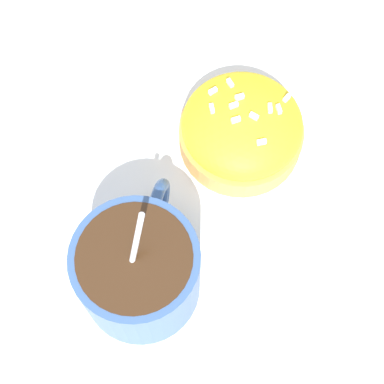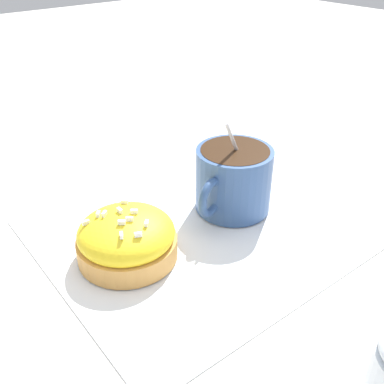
{
  "view_description": "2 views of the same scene",
  "coord_description": "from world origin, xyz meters",
  "views": [
    {
      "loc": [
        -0.16,
        -0.11,
        0.47
      ],
      "look_at": [
        0.0,
        -0.01,
        0.04
      ],
      "focal_mm": 60.0,
      "sensor_mm": 36.0,
      "label": 1
    },
    {
      "loc": [
        0.25,
        0.31,
        0.29
      ],
      "look_at": [
        -0.02,
        -0.02,
        0.04
      ],
      "focal_mm": 42.0,
      "sensor_mm": 36.0,
      "label": 2
    }
  ],
  "objects": [
    {
      "name": "paper_napkin",
      "position": [
        0.0,
        0.0,
        0.0
      ],
      "size": [
        0.31,
        0.3,
        0.0
      ],
      "color": "white",
      "rests_on": "ground_plane"
    },
    {
      "name": "ground_plane",
      "position": [
        0.0,
        0.0,
        0.0
      ],
      "size": [
        3.0,
        3.0,
        0.0
      ],
      "primitive_type": "plane",
      "color": "silver"
    },
    {
      "name": "coffee_cup",
      "position": [
        -0.07,
        -0.01,
        0.04
      ],
      "size": [
        0.11,
        0.09,
        0.11
      ],
      "color": "#335184",
      "rests_on": "paper_napkin"
    },
    {
      "name": "frosted_pastry",
      "position": [
        0.07,
        -0.01,
        0.03
      ],
      "size": [
        0.1,
        0.1,
        0.05
      ],
      "color": "#D19347",
      "rests_on": "paper_napkin"
    }
  ]
}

